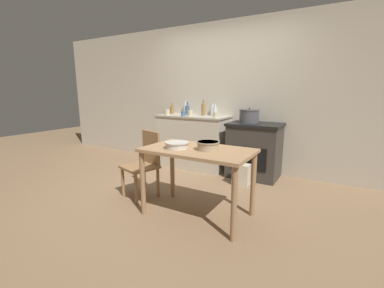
% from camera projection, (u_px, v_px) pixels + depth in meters
% --- Properties ---
extents(ground_plane, '(14.00, 14.00, 0.00)m').
position_uv_depth(ground_plane, '(175.00, 194.00, 3.50)').
color(ground_plane, '#896B4C').
extents(wall_back, '(8.00, 0.07, 2.55)m').
position_uv_depth(wall_back, '(224.00, 97.00, 4.58)').
color(wall_back, beige).
rests_on(wall_back, ground_plane).
extents(counter_cabinet, '(1.29, 0.60, 0.95)m').
position_uv_depth(counter_cabinet, '(193.00, 141.00, 4.69)').
color(counter_cabinet, beige).
rests_on(counter_cabinet, ground_plane).
extents(stove, '(0.82, 0.62, 0.88)m').
position_uv_depth(stove, '(254.00, 150.00, 4.13)').
color(stove, '#38332D').
rests_on(stove, ground_plane).
extents(work_table, '(1.18, 0.68, 0.77)m').
position_uv_depth(work_table, '(198.00, 159.00, 2.79)').
color(work_table, '#A87F56').
rests_on(work_table, ground_plane).
extents(chair, '(0.50, 0.50, 0.86)m').
position_uv_depth(chair, '(144.00, 162.00, 3.38)').
color(chair, '#997047').
rests_on(chair, ground_plane).
extents(flour_sack, '(0.24, 0.17, 0.32)m').
position_uv_depth(flour_sack, '(241.00, 174.00, 3.81)').
color(flour_sack, beige).
rests_on(flour_sack, ground_plane).
extents(stock_pot, '(0.32, 0.32, 0.24)m').
position_uv_depth(stock_pot, '(249.00, 116.00, 4.08)').
color(stock_pot, '#4C4C51').
rests_on(stock_pot, stove).
extents(mixing_bowl_large, '(0.24, 0.24, 0.09)m').
position_uv_depth(mixing_bowl_large, '(208.00, 145.00, 2.70)').
color(mixing_bowl_large, tan).
rests_on(mixing_bowl_large, work_table).
extents(mixing_bowl_small, '(0.26, 0.26, 0.07)m').
position_uv_depth(mixing_bowl_small, '(177.00, 145.00, 2.79)').
color(mixing_bowl_small, silver).
rests_on(mixing_bowl_small, work_table).
extents(bottle_far_left, '(0.07, 0.07, 0.27)m').
position_uv_depth(bottle_far_left, '(203.00, 109.00, 4.56)').
color(bottle_far_left, olive).
rests_on(bottle_far_left, counter_cabinet).
extents(bottle_left, '(0.08, 0.08, 0.20)m').
position_uv_depth(bottle_left, '(172.00, 110.00, 4.91)').
color(bottle_left, olive).
rests_on(bottle_left, counter_cabinet).
extents(bottle_mid_left, '(0.08, 0.08, 0.22)m').
position_uv_depth(bottle_mid_left, '(215.00, 111.00, 4.43)').
color(bottle_mid_left, silver).
rests_on(bottle_mid_left, counter_cabinet).
extents(bottle_center_left, '(0.06, 0.06, 0.25)m').
position_uv_depth(bottle_center_left, '(185.00, 109.00, 4.91)').
color(bottle_center_left, silver).
rests_on(bottle_center_left, counter_cabinet).
extents(bottle_center, '(0.08, 0.08, 0.20)m').
position_uv_depth(bottle_center, '(212.00, 111.00, 4.62)').
color(bottle_center, silver).
rests_on(bottle_center, counter_cabinet).
extents(bottle_center_right, '(0.08, 0.08, 0.23)m').
position_uv_depth(bottle_center_right, '(187.00, 110.00, 4.73)').
color(bottle_center_right, '#3D5675').
rests_on(bottle_center_right, counter_cabinet).
extents(cup_mid_right, '(0.09, 0.09, 0.10)m').
position_uv_depth(cup_mid_right, '(190.00, 113.00, 4.41)').
color(cup_mid_right, beige).
rests_on(cup_mid_right, counter_cabinet).
extents(cup_right, '(0.08, 0.08, 0.09)m').
position_uv_depth(cup_right, '(183.00, 114.00, 4.44)').
color(cup_right, '#4C6B99').
rests_on(cup_right, counter_cabinet).
extents(cup_far_right, '(0.07, 0.07, 0.09)m').
position_uv_depth(cup_far_right, '(216.00, 115.00, 4.18)').
color(cup_far_right, beige).
rests_on(cup_far_right, counter_cabinet).
extents(cup_end_right, '(0.09, 0.09, 0.10)m').
position_uv_depth(cup_end_right, '(167.00, 112.00, 4.62)').
color(cup_end_right, beige).
rests_on(cup_end_right, counter_cabinet).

